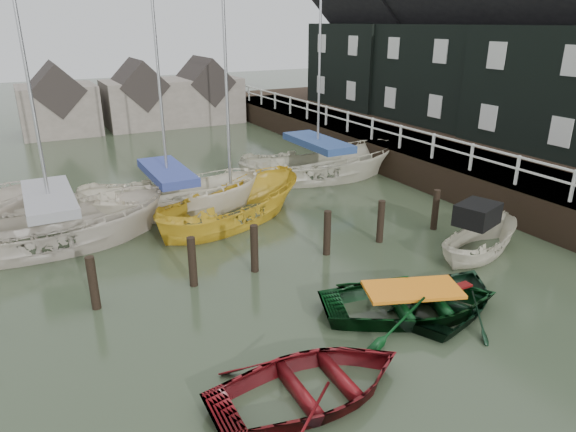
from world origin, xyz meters
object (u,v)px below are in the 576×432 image
rowboat_red (312,397)px  rowboat_green (410,313)px  motorboat (477,248)px  rowboat_dkgreen (452,307)px  sailboat_b (170,210)px  sailboat_d (317,177)px  sailboat_c (232,220)px  sailboat_a (57,244)px

rowboat_red → rowboat_green: (3.63, 1.43, 0.00)m
motorboat → rowboat_dkgreen: bearing=105.8°
rowboat_red → rowboat_dkgreen: size_ratio=1.14×
sailboat_b → sailboat_d: 7.16m
sailboat_b → sailboat_c: bearing=-122.5°
rowboat_dkgreen → motorboat: size_ratio=0.88×
sailboat_b → sailboat_d: size_ratio=0.94×
motorboat → sailboat_b: bearing=24.6°
sailboat_a → sailboat_b: bearing=-70.5°
sailboat_b → sailboat_c: size_ratio=1.15×
motorboat → sailboat_c: 8.28m
rowboat_dkgreen → sailboat_d: size_ratio=0.29×
sailboat_b → rowboat_red: bearing=-166.9°
rowboat_green → sailboat_c: 8.00m
sailboat_d → rowboat_red: bearing=160.2°
rowboat_red → sailboat_b: sailboat_b is taller
rowboat_green → sailboat_b: 10.26m
rowboat_red → sailboat_b: 11.20m
rowboat_red → rowboat_green: rowboat_green is taller
rowboat_green → sailboat_d: sailboat_d is taller
rowboat_green → sailboat_b: size_ratio=0.39×
sailboat_a → rowboat_dkgreen: bearing=-135.4°
rowboat_red → motorboat: size_ratio=1.00×
sailboat_a → sailboat_b: (4.04, 1.37, 0.00)m
rowboat_green → rowboat_dkgreen: rowboat_green is taller
rowboat_green → sailboat_a: size_ratio=0.38×
rowboat_red → rowboat_green: size_ratio=0.91×
motorboat → sailboat_d: (-0.25, 9.10, -0.06)m
sailboat_b → motorboat: bearing=-121.9°
rowboat_red → sailboat_d: sailboat_d is taller
rowboat_red → rowboat_dkgreen: (4.75, 1.17, 0.00)m
rowboat_red → motorboat: (7.80, 3.21, 0.12)m
motorboat → sailboat_d: bearing=-16.4°
sailboat_a → sailboat_c: size_ratio=1.17×
rowboat_dkgreen → sailboat_a: bearing=17.9°
sailboat_c → motorboat: bearing=-158.6°
sailboat_d → sailboat_c: bearing=131.1°
rowboat_dkgreen → sailboat_a: sailboat_a is taller
sailboat_d → sailboat_b: bearing=110.7°
motorboat → sailboat_a: 13.15m
motorboat → rowboat_red: bearing=94.4°
sailboat_d → motorboat: bearing=-166.7°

